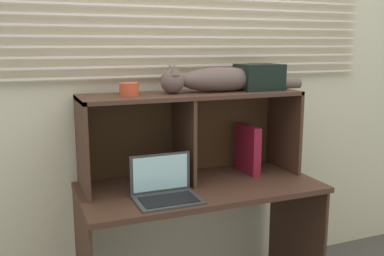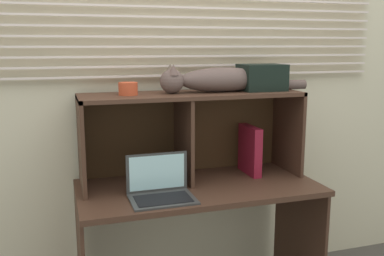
{
  "view_description": "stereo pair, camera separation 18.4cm",
  "coord_description": "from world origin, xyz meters",
  "px_view_note": "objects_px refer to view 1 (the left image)",
  "views": [
    {
      "loc": [
        -0.91,
        -1.93,
        1.51
      ],
      "look_at": [
        0.0,
        0.32,
        1.04
      ],
      "focal_mm": 40.5,
      "sensor_mm": 36.0,
      "label": 1
    },
    {
      "loc": [
        -0.73,
        -1.99,
        1.51
      ],
      "look_at": [
        0.0,
        0.32,
        1.04
      ],
      "focal_mm": 40.5,
      "sensor_mm": 36.0,
      "label": 2
    }
  ],
  "objects_px": {
    "cat": "(217,80)",
    "small_basket": "(129,89)",
    "storage_box": "(259,77)",
    "binder_upright": "(248,149)",
    "laptop": "(165,190)",
    "book_stack": "(154,180)"
  },
  "relations": [
    {
      "from": "cat",
      "to": "small_basket",
      "type": "xyz_separation_m",
      "value": [
        -0.51,
        -0.0,
        -0.03
      ]
    },
    {
      "from": "storage_box",
      "to": "small_basket",
      "type": "bearing_deg",
      "value": 180.0
    },
    {
      "from": "binder_upright",
      "to": "small_basket",
      "type": "distance_m",
      "value": 0.82
    },
    {
      "from": "laptop",
      "to": "storage_box",
      "type": "xyz_separation_m",
      "value": [
        0.68,
        0.25,
        0.54
      ]
    },
    {
      "from": "laptop",
      "to": "small_basket",
      "type": "xyz_separation_m",
      "value": [
        -0.11,
        0.25,
        0.49
      ]
    },
    {
      "from": "small_basket",
      "to": "cat",
      "type": "bearing_deg",
      "value": 0.0
    },
    {
      "from": "binder_upright",
      "to": "book_stack",
      "type": "xyz_separation_m",
      "value": [
        -0.6,
        0.0,
        -0.13
      ]
    },
    {
      "from": "cat",
      "to": "storage_box",
      "type": "xyz_separation_m",
      "value": [
        0.28,
        -0.0,
        0.01
      ]
    },
    {
      "from": "binder_upright",
      "to": "storage_box",
      "type": "bearing_deg",
      "value": 0.0
    },
    {
      "from": "cat",
      "to": "binder_upright",
      "type": "distance_m",
      "value": 0.48
    },
    {
      "from": "laptop",
      "to": "binder_upright",
      "type": "bearing_deg",
      "value": 22.48
    },
    {
      "from": "cat",
      "to": "small_basket",
      "type": "relative_size",
      "value": 8.81
    },
    {
      "from": "cat",
      "to": "laptop",
      "type": "distance_m",
      "value": 0.71
    },
    {
      "from": "cat",
      "to": "binder_upright",
      "type": "height_order",
      "value": "cat"
    },
    {
      "from": "small_basket",
      "to": "storage_box",
      "type": "distance_m",
      "value": 0.79
    },
    {
      "from": "storage_box",
      "to": "book_stack",
      "type": "bearing_deg",
      "value": 179.95
    },
    {
      "from": "laptop",
      "to": "small_basket",
      "type": "bearing_deg",
      "value": 113.48
    },
    {
      "from": "laptop",
      "to": "book_stack",
      "type": "height_order",
      "value": "laptop"
    },
    {
      "from": "laptop",
      "to": "storage_box",
      "type": "relative_size",
      "value": 1.28
    },
    {
      "from": "book_stack",
      "to": "small_basket",
      "type": "xyz_separation_m",
      "value": [
        -0.13,
        -0.0,
        0.52
      ]
    },
    {
      "from": "book_stack",
      "to": "storage_box",
      "type": "xyz_separation_m",
      "value": [
        0.66,
        -0.0,
        0.56
      ]
    },
    {
      "from": "cat",
      "to": "storage_box",
      "type": "bearing_deg",
      "value": -0.0
    }
  ]
}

